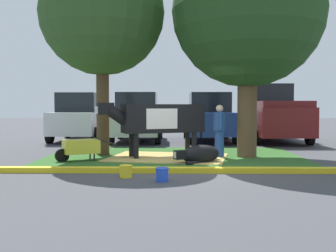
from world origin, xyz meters
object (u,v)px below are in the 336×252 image
sedan_silver (137,118)px  person_handler (219,130)px  calf_lying (199,154)px  hatchback_white (80,117)px  wheelbarrow (80,147)px  bucket_blue (162,174)px  bucket_yellow (126,171)px  pickup_truck_maroon (271,114)px  shade_tree_left (102,13)px  shade_tree_right (248,12)px  cow_holstein (159,119)px  sedan_blue (209,118)px

sedan_silver → person_handler: bearing=-62.8°
calf_lying → hatchback_white: 8.46m
person_handler → sedan_silver: bearing=117.2°
person_handler → wheelbarrow: 3.89m
person_handler → bucket_blue: 3.99m
bucket_yellow → pickup_truck_maroon: 10.32m
pickup_truck_maroon → calf_lying: bearing=-116.7°
bucket_yellow → pickup_truck_maroon: (5.10, 8.92, 0.98)m
shade_tree_left → hatchback_white: bearing=109.7°
hatchback_white → bucket_blue: bearing=-68.3°
shade_tree_right → person_handler: size_ratio=4.18×
bucket_blue → sedan_silver: 9.24m
calf_lying → hatchback_white: (-4.66, 7.02, 0.75)m
bucket_blue → pickup_truck_maroon: (4.34, 9.36, 0.97)m
pickup_truck_maroon → cow_holstein: bearing=-128.4°
calf_lying → bucket_yellow: calf_lying is taller
hatchback_white → sedan_silver: 2.52m
cow_holstein → pickup_truck_maroon: bearing=51.6°
calf_lying → sedan_silver: 7.02m
hatchback_white → pickup_truck_maroon: 8.12m
shade_tree_left → pickup_truck_maroon: shade_tree_left is taller
wheelbarrow → sedan_blue: size_ratio=0.35×
sedan_silver → pickup_truck_maroon: 5.64m
shade_tree_right → bucket_yellow: (-3.08, -3.35, -4.00)m
bucket_yellow → bucket_blue: bearing=-29.9°
shade_tree_left → bucket_blue: size_ratio=22.27×
calf_lying → sedan_silver: sedan_silver is taller
person_handler → hatchback_white: bearing=132.0°
hatchback_white → bucket_yellow: bearing=-71.6°
hatchback_white → shade_tree_right: bearing=-43.2°
bucket_yellow → hatchback_white: (-3.02, 9.07, 0.85)m
cow_holstein → bucket_yellow: 3.41m
shade_tree_left → bucket_yellow: 5.67m
pickup_truck_maroon → sedan_silver: bearing=-177.5°
shade_tree_left → cow_holstein: 3.58m
wheelbarrow → shade_tree_left: bearing=74.7°
person_handler → calf_lying: bearing=-118.9°
shade_tree_left → pickup_truck_maroon: bearing=39.5°
bucket_blue → sedan_blue: sedan_blue is taller
sedan_silver → pickup_truck_maroon: size_ratio=0.82×
wheelbarrow → sedan_blue: sedan_blue is taller
cow_holstein → wheelbarrow: cow_holstein is taller
shade_tree_left → pickup_truck_maroon: 8.64m
person_handler → sedan_blue: sedan_blue is taller
person_handler → pickup_truck_maroon: size_ratio=0.28×
shade_tree_left → wheelbarrow: 4.07m
person_handler → pickup_truck_maroon: bearing=63.8°
bucket_yellow → sedan_blue: 9.14m
sedan_silver → wheelbarrow: bearing=-98.9°
bucket_yellow → bucket_blue: size_ratio=1.02×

